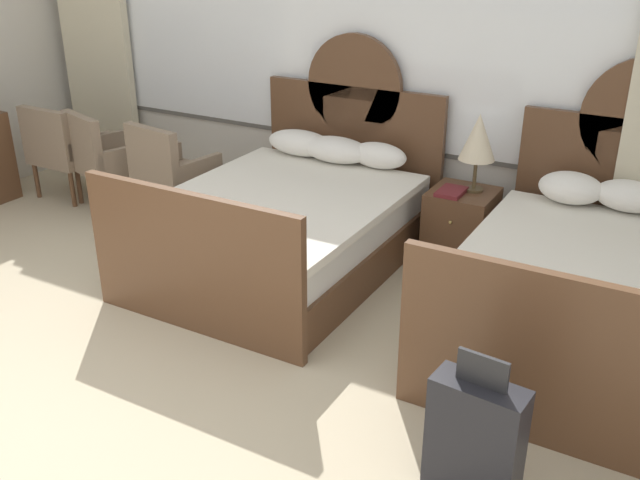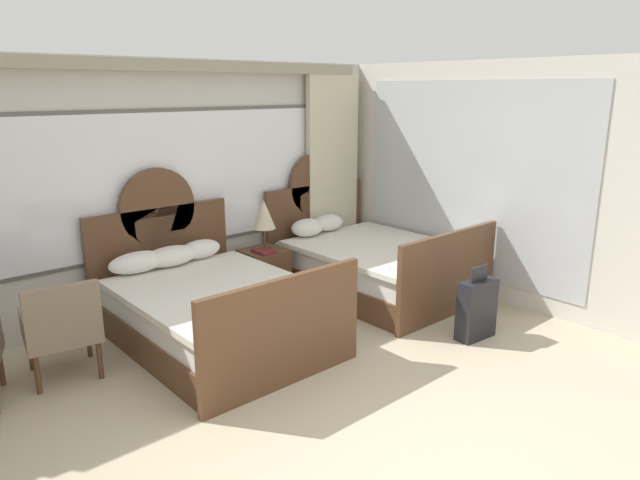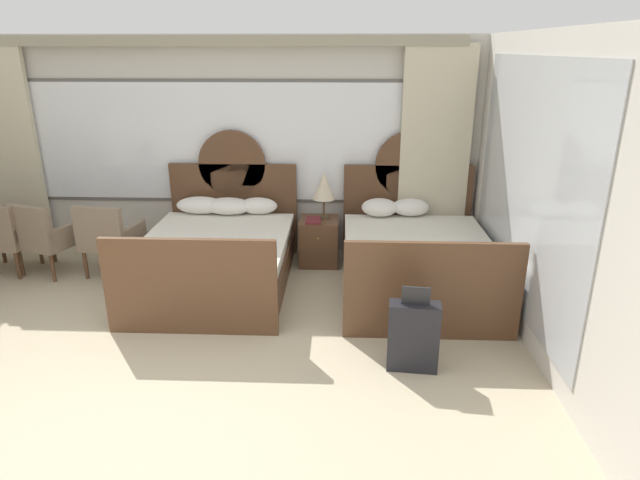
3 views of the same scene
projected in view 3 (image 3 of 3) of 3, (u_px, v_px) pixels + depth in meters
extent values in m
plane|color=#BCAD8E|center=(114.00, 435.00, 3.76)|extent=(24.00, 24.00, 0.00)
cube|color=beige|center=(219.00, 148.00, 6.81)|extent=(6.50, 0.07, 2.70)
cube|color=#5B5954|center=(218.00, 142.00, 6.75)|extent=(4.96, 0.02, 1.53)
cube|color=white|center=(217.00, 142.00, 6.74)|extent=(4.88, 0.02, 1.45)
cube|color=beige|center=(6.00, 152.00, 6.81)|extent=(0.85, 0.08, 2.60)
cube|color=beige|center=(434.00, 156.00, 6.60)|extent=(0.85, 0.08, 2.60)
cube|color=#9C957E|center=(209.00, 41.00, 6.26)|extent=(5.98, 0.10, 0.12)
cube|color=beige|center=(542.00, 195.00, 4.63)|extent=(0.07, 4.29, 2.70)
cube|color=#B2B7BC|center=(526.00, 187.00, 4.92)|extent=(0.01, 3.01, 2.27)
cube|color=brown|center=(218.00, 273.00, 6.07)|extent=(1.53, 2.10, 0.30)
cube|color=white|center=(217.00, 251.00, 5.98)|extent=(1.47, 2.00, 0.24)
cube|color=silver|center=(214.00, 241.00, 5.86)|extent=(1.57, 1.90, 0.06)
cube|color=brown|center=(235.00, 209.00, 6.94)|extent=(1.61, 0.06, 1.18)
cylinder|color=brown|center=(232.00, 164.00, 6.74)|extent=(0.84, 0.06, 0.84)
cube|color=brown|center=(190.00, 287.00, 4.95)|extent=(1.61, 0.06, 0.95)
ellipsoid|color=white|center=(200.00, 205.00, 6.68)|extent=(0.60, 0.29, 0.21)
ellipsoid|color=white|center=(228.00, 206.00, 6.65)|extent=(0.60, 0.31, 0.21)
ellipsoid|color=white|center=(258.00, 206.00, 6.67)|extent=(0.47, 0.24, 0.21)
cube|color=brown|center=(415.00, 276.00, 5.99)|extent=(1.53, 2.10, 0.30)
cube|color=white|center=(417.00, 254.00, 5.90)|extent=(1.47, 2.00, 0.24)
cube|color=silver|center=(418.00, 244.00, 5.77)|extent=(1.57, 1.90, 0.06)
cube|color=brown|center=(407.00, 211.00, 6.85)|extent=(1.61, 0.06, 1.18)
cylinder|color=brown|center=(409.00, 165.00, 6.66)|extent=(0.84, 0.06, 0.84)
cube|color=brown|center=(432.00, 291.00, 4.86)|extent=(1.61, 0.06, 0.95)
ellipsoid|color=white|center=(380.00, 207.00, 6.58)|extent=(0.44, 0.34, 0.22)
ellipsoid|color=white|center=(410.00, 207.00, 6.60)|extent=(0.45, 0.31, 0.21)
cube|color=brown|center=(319.00, 241.00, 6.67)|extent=(0.47, 0.47, 0.57)
sphere|color=tan|center=(318.00, 238.00, 6.39)|extent=(0.02, 0.02, 0.02)
cylinder|color=brown|center=(324.00, 217.00, 6.62)|extent=(0.14, 0.14, 0.02)
cylinder|color=brown|center=(324.00, 208.00, 6.58)|extent=(0.03, 0.03, 0.22)
cone|color=beige|center=(324.00, 185.00, 6.48)|extent=(0.27, 0.27, 0.34)
cube|color=maroon|center=(313.00, 220.00, 6.48)|extent=(0.18, 0.26, 0.03)
cube|color=#84705B|center=(114.00, 242.00, 6.35)|extent=(0.67, 0.67, 0.10)
cube|color=#84705B|center=(98.00, 226.00, 6.03)|extent=(0.59, 0.17, 0.44)
cube|color=#84705B|center=(132.00, 233.00, 6.26)|extent=(0.14, 0.53, 0.16)
cube|color=#84705B|center=(92.00, 230.00, 6.36)|extent=(0.14, 0.53, 0.16)
cylinder|color=brown|center=(145.00, 253.00, 6.60)|extent=(0.04, 0.04, 0.34)
cylinder|color=brown|center=(109.00, 251.00, 6.69)|extent=(0.04, 0.04, 0.34)
cylinder|color=brown|center=(123.00, 268.00, 6.16)|extent=(0.04, 0.04, 0.34)
cylinder|color=brown|center=(86.00, 265.00, 6.25)|extent=(0.04, 0.04, 0.34)
cube|color=#84705B|center=(50.00, 241.00, 6.38)|extent=(0.73, 0.73, 0.10)
cube|color=#84705B|center=(28.00, 225.00, 6.07)|extent=(0.58, 0.26, 0.44)
cube|color=#84705B|center=(65.00, 233.00, 6.25)|extent=(0.22, 0.51, 0.16)
cube|color=#84705B|center=(31.00, 228.00, 6.42)|extent=(0.22, 0.51, 0.16)
cylinder|color=brown|center=(84.00, 254.00, 6.59)|extent=(0.04, 0.04, 0.34)
cylinder|color=brown|center=(53.00, 249.00, 6.75)|extent=(0.04, 0.04, 0.34)
cylinder|color=brown|center=(53.00, 268.00, 6.16)|extent=(0.04, 0.04, 0.34)
cylinder|color=brown|center=(21.00, 262.00, 6.32)|extent=(0.04, 0.04, 0.34)
cube|color=#84705B|center=(6.00, 240.00, 6.40)|extent=(0.59, 0.59, 0.10)
cube|color=#84705B|center=(26.00, 230.00, 6.34)|extent=(0.07, 0.52, 0.16)
cylinder|color=brown|center=(40.00, 251.00, 6.69)|extent=(0.04, 0.04, 0.34)
cylinder|color=brown|center=(3.00, 250.00, 6.71)|extent=(0.04, 0.04, 0.34)
cylinder|color=brown|center=(18.00, 265.00, 6.24)|extent=(0.04, 0.04, 0.34)
cube|color=black|center=(413.00, 336.00, 4.45)|extent=(0.43, 0.22, 0.60)
cube|color=#232326|center=(416.00, 296.00, 4.33)|extent=(0.23, 0.04, 0.15)
cylinder|color=black|center=(391.00, 363.00, 4.56)|extent=(0.05, 0.02, 0.05)
cylinder|color=black|center=(431.00, 366.00, 4.52)|extent=(0.05, 0.02, 0.05)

